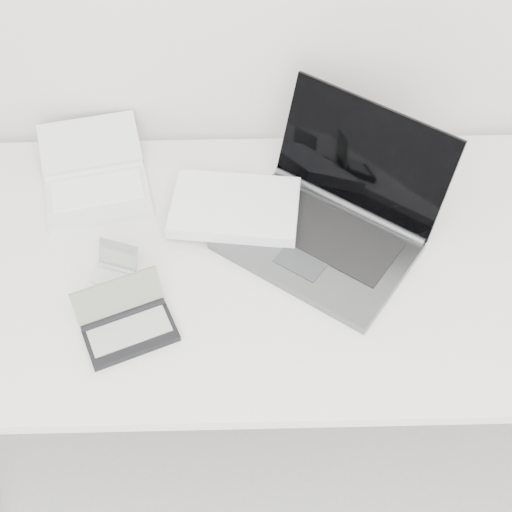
{
  "coord_description": "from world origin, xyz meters",
  "views": [
    {
      "loc": [
        -0.05,
        0.55,
        2.0
      ],
      "look_at": [
        -0.03,
        1.51,
        0.79
      ],
      "focal_mm": 50.0,
      "sensor_mm": 36.0,
      "label": 1
    }
  ],
  "objects_px": {
    "netbook_open_white": "(96,181)",
    "palmtop_charcoal": "(127,325)",
    "desk": "(269,271)",
    "laptop_large": "(300,216)"
  },
  "relations": [
    {
      "from": "netbook_open_white",
      "to": "laptop_large",
      "type": "bearing_deg",
      "value": -29.25
    },
    {
      "from": "netbook_open_white",
      "to": "palmtop_charcoal",
      "type": "distance_m",
      "value": 0.44
    },
    {
      "from": "desk",
      "to": "palmtop_charcoal",
      "type": "bearing_deg",
      "value": -148.37
    },
    {
      "from": "netbook_open_white",
      "to": "palmtop_charcoal",
      "type": "xyz_separation_m",
      "value": [
        0.12,
        -0.42,
        0.0
      ]
    },
    {
      "from": "laptop_large",
      "to": "netbook_open_white",
      "type": "distance_m",
      "value": 0.51
    },
    {
      "from": "laptop_large",
      "to": "palmtop_charcoal",
      "type": "relative_size",
      "value": 2.9
    },
    {
      "from": "desk",
      "to": "laptop_large",
      "type": "xyz_separation_m",
      "value": [
        0.07,
        0.09,
        0.09
      ]
    },
    {
      "from": "laptop_large",
      "to": "netbook_open_white",
      "type": "bearing_deg",
      "value": -160.51
    },
    {
      "from": "desk",
      "to": "palmtop_charcoal",
      "type": "xyz_separation_m",
      "value": [
        -0.3,
        -0.19,
        0.07
      ]
    },
    {
      "from": "desk",
      "to": "laptop_large",
      "type": "relative_size",
      "value": 2.48
    }
  ]
}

